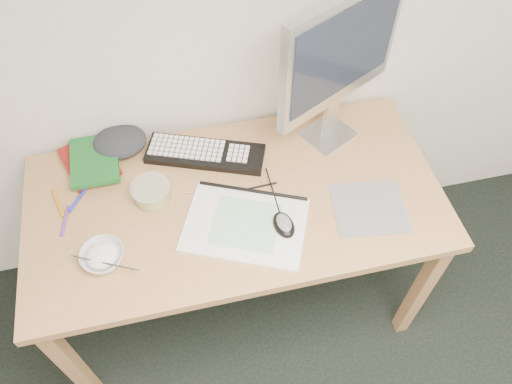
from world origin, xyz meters
TOP-DOWN VIEW (x-y plane):
  - desk at (0.05, 1.43)m, footprint 1.40×0.70m
  - mousepad at (0.47, 1.29)m, footprint 0.27×0.25m
  - sketchpad at (0.06, 1.32)m, footprint 0.46×0.41m
  - keyboard at (-0.02, 1.64)m, footprint 0.44×0.27m
  - monitor at (0.44, 1.64)m, footprint 0.46×0.26m
  - mouse at (0.18, 1.28)m, footprint 0.08×0.11m
  - rice_bowl at (-0.40, 1.29)m, footprint 0.16×0.16m
  - chopsticks at (-0.39, 1.25)m, footprint 0.19×0.11m
  - fruit_tub at (-0.22, 1.49)m, footprint 0.14×0.14m
  - book_red at (-0.43, 1.69)m, footprint 0.22×0.26m
  - book_green at (-0.40, 1.68)m, footprint 0.16×0.23m
  - cloth_lump at (-0.31, 1.74)m, footprint 0.17×0.14m
  - pencil_pink at (-0.03, 1.47)m, footprint 0.17×0.05m
  - pencil_tan at (0.04, 1.44)m, footprint 0.15×0.12m
  - pencil_black at (0.11, 1.46)m, footprint 0.18×0.01m
  - marker_blue at (-0.47, 1.55)m, footprint 0.08×0.11m
  - marker_orange at (-0.54, 1.54)m, footprint 0.05×0.12m
  - marker_purple at (-0.51, 1.46)m, footprint 0.03×0.11m

SIDE VIEW (x-z plane):
  - desk at x=0.05m, z-range 0.29..1.04m
  - mousepad at x=0.47m, z-range 0.75..0.75m
  - pencil_pink at x=-0.03m, z-range 0.75..0.76m
  - pencil_black at x=0.11m, z-range 0.75..0.76m
  - pencil_tan at x=0.04m, z-range 0.75..0.76m
  - marker_purple at x=-0.51m, z-range 0.75..0.76m
  - sketchpad at x=0.06m, z-range 0.75..0.76m
  - marker_blue at x=-0.47m, z-range 0.75..0.76m
  - marker_orange at x=-0.54m, z-range 0.75..0.76m
  - book_red at x=-0.43m, z-range 0.75..0.77m
  - keyboard at x=-0.02m, z-range 0.75..0.77m
  - rice_bowl at x=-0.40m, z-range 0.75..0.79m
  - mouse at x=0.18m, z-range 0.76..0.80m
  - book_green at x=-0.40m, z-range 0.77..0.79m
  - fruit_tub at x=-0.22m, z-range 0.75..0.81m
  - cloth_lump at x=-0.31m, z-range 0.75..0.82m
  - chopsticks at x=-0.39m, z-range 0.79..0.80m
  - monitor at x=0.44m, z-range 0.82..1.40m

